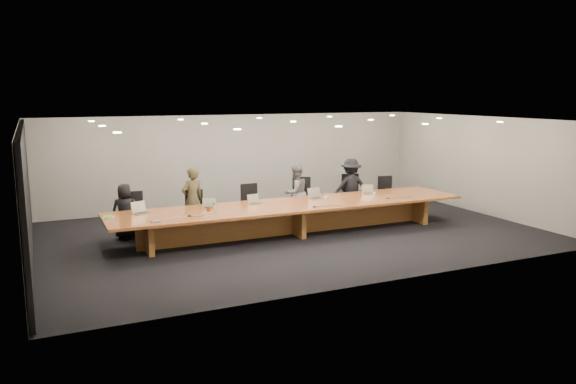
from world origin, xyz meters
The scene contains 29 objects.
ground centered at (0.00, 0.00, 0.00)m, with size 12.00×12.00×0.00m, color black.
back_wall centered at (0.00, 4.00, 1.40)m, with size 12.00×0.02×2.80m, color silver.
left_wall_panel centered at (-5.94, 0.00, 1.37)m, with size 0.08×7.84×2.74m, color black.
conference_table centered at (0.00, 0.00, 0.52)m, with size 9.00×1.80×0.75m.
chair_far_left centered at (-3.64, 1.15, 0.57)m, with size 0.58×0.58×1.14m, color black, non-canonical shape.
chair_left centered at (-2.19, 1.17, 0.54)m, with size 0.55×0.55×1.07m, color black, non-canonical shape.
chair_mid_left centered at (-0.59, 1.25, 0.55)m, with size 0.56×0.56×1.11m, color black, non-canonical shape.
chair_mid_right centered at (0.87, 1.24, 0.60)m, with size 0.61×0.61×1.19m, color black, non-canonical shape.
chair_right centered at (2.47, 1.30, 0.59)m, with size 0.60×0.60×1.18m, color black, non-canonical shape.
chair_far_right centered at (3.66, 1.24, 0.53)m, with size 0.54×0.54×1.05m, color black, non-canonical shape.
person_a centered at (-3.85, 1.25, 0.67)m, with size 0.65×0.43×1.34m, color black.
person_b centered at (-2.22, 1.17, 0.82)m, with size 0.60×0.39×1.65m, color #3B3720.
person_c centered at (0.67, 1.27, 0.78)m, with size 0.75×0.59×1.55m, color slate.
person_d centered at (2.38, 1.23, 0.82)m, with size 1.05×0.61×1.63m, color black.
laptop_a centered at (-3.61, 0.37, 0.89)m, with size 0.36×0.26×0.28m, color #C3B695, non-canonical shape.
laptop_b centered at (-2.05, 0.34, 0.87)m, with size 0.30×0.22×0.24m, color beige, non-canonical shape.
laptop_c centered at (-0.86, 0.36, 0.87)m, with size 0.31×0.23×0.24m, color #C0B292, non-canonical shape.
laptop_d centered at (0.84, 0.35, 0.89)m, with size 0.36×0.27×0.29m, color #C2AD94, non-canonical shape.
laptop_e centered at (2.46, 0.42, 0.88)m, with size 0.32×0.23×0.25m, color #BAA68E, non-canonical shape.
water_bottle centered at (-1.93, 0.29, 0.86)m, with size 0.07×0.07×0.22m, color #AFBFBA.
amber_mug centered at (-2.14, 0.05, 0.80)m, with size 0.08×0.08×0.10m, color brown.
paper_cup_near centered at (0.97, 0.11, 0.80)m, with size 0.08×0.08×0.10m, color silver.
paper_cup_far centered at (2.42, 0.09, 0.80)m, with size 0.08×0.08×0.10m, color white.
notepad centered at (-4.35, 0.26, 0.76)m, with size 0.22×0.18×0.01m, color silver.
lime_gadget centered at (-4.35, 0.25, 0.78)m, with size 0.18×0.10×0.03m, color #59D438.
av_box centered at (-3.49, -0.60, 0.76)m, with size 0.19×0.14×0.03m, color #9F9FA4.
mic_left centered at (-2.69, -0.33, 0.77)m, with size 0.13×0.13×0.03m, color black.
mic_center centered at (0.30, -0.58, 0.76)m, with size 0.12×0.12×0.03m, color black.
mic_right centered at (2.55, -0.37, 0.76)m, with size 0.11×0.11×0.03m, color black.
Camera 1 is at (-5.76, -12.29, 3.44)m, focal length 35.00 mm.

